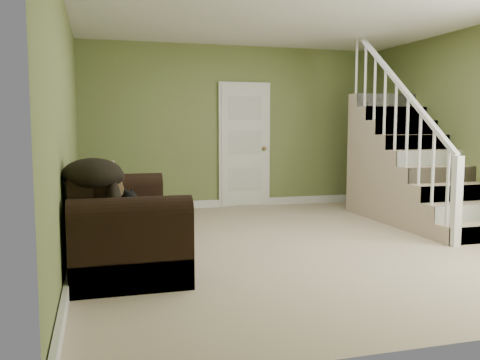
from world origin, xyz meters
TOP-DOWN VIEW (x-y plane):
  - floor at (0.00, 0.00)m, footprint 5.00×5.50m
  - ceiling at (0.00, 0.00)m, footprint 5.00×5.50m
  - wall_back at (0.00, 2.75)m, footprint 5.00×0.04m
  - wall_left at (-2.50, 0.00)m, footprint 0.04×5.50m
  - baseboard_back at (0.00, 2.72)m, footprint 5.00×0.04m
  - baseboard_left at (-2.47, 0.00)m, footprint 0.04×5.50m
  - door at (0.10, 2.71)m, footprint 0.86×0.12m
  - staircase at (1.99, 0.97)m, footprint 1.00×2.51m
  - sofa at (-2.02, -0.19)m, footprint 0.97×2.25m
  - side_table at (-2.08, 1.92)m, footprint 0.55×0.55m
  - cat at (-1.91, -0.06)m, footprint 0.23×0.49m
  - banana at (-1.87, -0.73)m, footprint 0.15×0.23m
  - throw_pillow at (-2.04, 0.47)m, footprint 0.28×0.50m
  - throw_blanket at (-2.26, -0.84)m, footprint 0.63×0.74m

SIDE VIEW (x-z plane):
  - floor at x=0.00m, z-range -0.01..0.01m
  - baseboard_back at x=0.00m, z-range 0.00..0.12m
  - baseboard_left at x=-2.47m, z-range 0.00..0.12m
  - side_table at x=-2.08m, z-range -0.10..0.74m
  - sofa at x=-2.02m, z-range -0.11..0.79m
  - banana at x=-1.87m, z-range 0.48..0.54m
  - cat at x=-1.91m, z-range 0.46..0.69m
  - staircase at x=1.99m, z-range -0.77..2.05m
  - throw_pillow at x=-2.04m, z-range 0.43..0.92m
  - throw_blanket at x=-2.26m, z-range 0.79..1.06m
  - door at x=0.10m, z-range 0.00..2.02m
  - wall_back at x=0.00m, z-range 0.00..2.60m
  - wall_left at x=-2.50m, z-range 0.00..2.60m
  - ceiling at x=0.00m, z-range 2.60..2.60m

